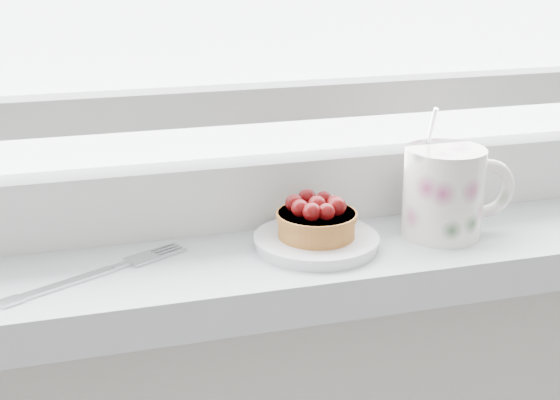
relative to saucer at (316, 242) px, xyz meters
name	(u,v)px	position (x,y,z in m)	size (l,w,h in m)	color
saucer	(316,242)	(0.00, 0.00, 0.00)	(0.12, 0.12, 0.01)	white
raspberry_tart	(316,219)	(0.00, 0.00, 0.02)	(0.08, 0.08, 0.04)	#975720
floral_mug	(446,190)	(0.14, 0.00, 0.04)	(0.12, 0.09, 0.13)	silver
fork	(97,273)	(-0.21, -0.01, 0.00)	(0.17, 0.10, 0.00)	silver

